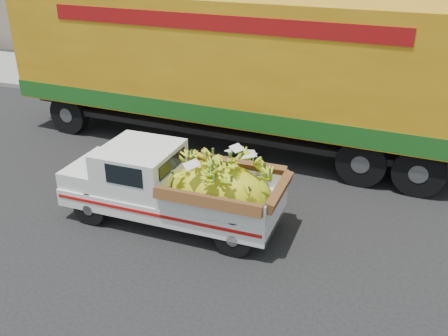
% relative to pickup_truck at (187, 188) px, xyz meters
% --- Properties ---
extents(ground, '(100.00, 100.00, 0.00)m').
position_rel_pickup_truck_xyz_m(ground, '(-1.37, -0.20, -0.79)').
color(ground, black).
rests_on(ground, ground).
extents(curb, '(60.00, 0.25, 0.15)m').
position_rel_pickup_truck_xyz_m(curb, '(-1.37, 6.51, -0.71)').
color(curb, gray).
rests_on(curb, ground).
extents(sidewalk, '(60.00, 4.00, 0.14)m').
position_rel_pickup_truck_xyz_m(sidewalk, '(-1.37, 8.61, -0.72)').
color(sidewalk, gray).
rests_on(sidewalk, ground).
extents(pickup_truck, '(4.22, 1.62, 1.47)m').
position_rel_pickup_truck_xyz_m(pickup_truck, '(0.00, 0.00, 0.00)').
color(pickup_truck, black).
rests_on(pickup_truck, ground).
extents(semi_trailer, '(12.04, 3.32, 3.80)m').
position_rel_pickup_truck_xyz_m(semi_trailer, '(-0.44, 4.06, 1.33)').
color(semi_trailer, black).
rests_on(semi_trailer, ground).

